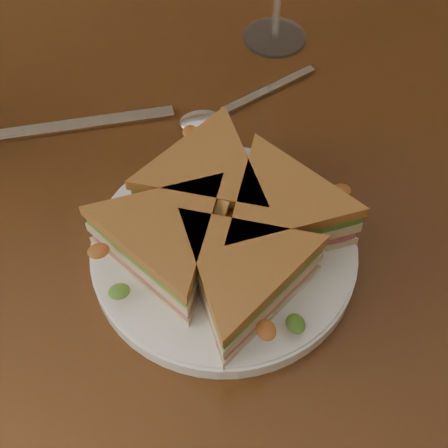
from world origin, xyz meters
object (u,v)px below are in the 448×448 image
Objects in this scene: plate at (224,250)px; spoon at (218,114)px; table at (179,234)px; knife at (71,126)px; sandwich_wedges at (224,227)px.

plate is 1.42× the size of spoon.
knife reaches higher than table.
plate is 0.19m from spoon.
knife is (-0.16, 0.02, -0.00)m from spoon.
plate is 0.04m from sandwich_wedges.
table is at bearing 106.80° from plate.
table is 0.15m from plate.
table is 0.17m from knife.
table is at bearing -150.59° from spoon.
plate is at bearing -56.04° from knife.
sandwich_wedges is 0.19m from spoon.
plate is 0.24m from knife.
spoon is at bearing 79.38° from plate.
plate is (0.03, -0.10, 0.11)m from table.
sandwich_wedges is at bearing -56.04° from knife.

